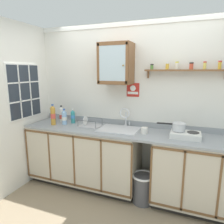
% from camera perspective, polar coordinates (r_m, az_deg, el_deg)
% --- Properties ---
extents(floor, '(6.19, 6.19, 0.00)m').
position_cam_1_polar(floor, '(3.07, 1.87, -24.55)').
color(floor, gray).
rests_on(floor, ground).
extents(back_wall, '(3.79, 0.07, 2.51)m').
position_cam_1_polar(back_wall, '(3.18, 6.11, 1.64)').
color(back_wall, silver).
rests_on(back_wall, ground).
extents(side_wall_left, '(0.05, 3.46, 2.51)m').
position_cam_1_polar(side_wall_left, '(3.24, -27.87, 0.37)').
color(side_wall_left, silver).
rests_on(side_wall_left, ground).
extents(lower_cabinet_run, '(1.76, 0.63, 0.93)m').
position_cam_1_polar(lower_cabinet_run, '(3.37, -7.68, -11.99)').
color(lower_cabinet_run, black).
rests_on(lower_cabinet_run, ground).
extents(lower_cabinet_run_right, '(1.18, 0.63, 0.93)m').
position_cam_1_polar(lower_cabinet_run_right, '(3.01, 23.23, -15.83)').
color(lower_cabinet_run_right, black).
rests_on(lower_cabinet_run_right, ground).
extents(countertop, '(3.15, 0.65, 0.03)m').
position_cam_1_polar(countertop, '(2.94, 4.25, -5.58)').
color(countertop, gray).
rests_on(countertop, lower_cabinet_run).
extents(backsplash, '(3.15, 0.02, 0.08)m').
position_cam_1_polar(backsplash, '(3.21, 5.85, -3.15)').
color(backsplash, gray).
rests_on(backsplash, countertop).
extents(sink, '(0.57, 0.48, 0.44)m').
position_cam_1_polar(sink, '(3.02, 2.07, -5.56)').
color(sink, silver).
rests_on(sink, countertop).
extents(hot_plate_stove, '(0.37, 0.27, 0.08)m').
position_cam_1_polar(hot_plate_stove, '(2.81, 19.81, -6.00)').
color(hot_plate_stove, silver).
rests_on(hot_plate_stove, countertop).
extents(saucepan, '(0.37, 0.17, 0.10)m').
position_cam_1_polar(saucepan, '(2.80, 18.01, -3.89)').
color(saucepan, silver).
rests_on(saucepan, hot_plate_stove).
extents(bottle_juice_amber_0, '(0.08, 0.08, 0.33)m').
position_cam_1_polar(bottle_juice_amber_0, '(3.36, -16.12, -0.89)').
color(bottle_juice_amber_0, gold).
rests_on(bottle_juice_amber_0, countertop).
extents(bottle_opaque_white_1, '(0.07, 0.07, 0.29)m').
position_cam_1_polar(bottle_opaque_white_1, '(3.47, -13.90, -0.82)').
color(bottle_opaque_white_1, white).
rests_on(bottle_opaque_white_1, countertop).
extents(bottle_water_blue_2, '(0.08, 0.08, 0.25)m').
position_cam_1_polar(bottle_water_blue_2, '(3.35, -13.17, -1.47)').
color(bottle_water_blue_2, '#8CB7E0').
rests_on(bottle_water_blue_2, countertop).
extents(bottle_detergent_teal_3, '(0.07, 0.07, 0.24)m').
position_cam_1_polar(bottle_detergent_teal_3, '(3.41, -10.86, -1.24)').
color(bottle_detergent_teal_3, teal).
rests_on(bottle_detergent_teal_3, countertop).
extents(dish_rack, '(0.33, 0.25, 0.16)m').
position_cam_1_polar(dish_rack, '(3.18, -6.28, -3.61)').
color(dish_rack, '#B2B2B7').
rests_on(dish_rack, countertop).
extents(mug, '(0.09, 0.13, 0.09)m').
position_cam_1_polar(mug, '(2.84, 9.04, -5.10)').
color(mug, white).
rests_on(mug, countertop).
extents(wall_cabinet, '(0.47, 0.35, 0.58)m').
position_cam_1_polar(wall_cabinet, '(3.03, 1.15, 13.31)').
color(wall_cabinet, brown).
extents(spice_shelf, '(1.05, 0.14, 0.23)m').
position_cam_1_polar(spice_shelf, '(2.94, 19.60, 11.14)').
color(spice_shelf, brown).
extents(warning_sign, '(0.19, 0.01, 0.21)m').
position_cam_1_polar(warning_sign, '(3.12, 5.86, 6.14)').
color(warning_sign, '#B2261E').
extents(window, '(0.03, 0.66, 0.84)m').
position_cam_1_polar(window, '(3.44, -23.20, 5.29)').
color(window, '#262D38').
extents(trash_bin, '(0.31, 0.31, 0.42)m').
position_cam_1_polar(trash_bin, '(3.04, 8.62, -20.18)').
color(trash_bin, '#4C4C51').
rests_on(trash_bin, ground).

